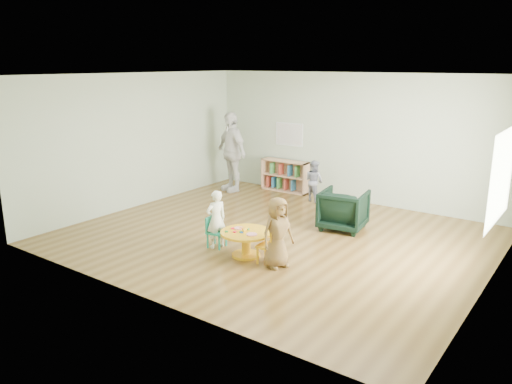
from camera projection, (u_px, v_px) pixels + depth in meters
room at (277, 130)px, 8.40m from camera, size 7.10×7.00×2.80m
activity_table at (246, 239)px, 7.92m from camera, size 0.82×0.82×0.45m
kid_chair_left at (215, 231)px, 8.32m from camera, size 0.32×0.32×0.52m
kid_chair_right at (270, 245)px, 7.61m from camera, size 0.31×0.31×0.55m
bookshelf at (285, 176)px, 11.95m from camera, size 1.20×0.30×0.75m
alphabet_poster at (289, 134)px, 11.79m from camera, size 0.74×0.01×0.54m
armchair at (343, 210)px, 9.18m from camera, size 0.90×0.92×0.74m
child_left at (216, 219)px, 8.24m from camera, size 0.35×0.42×0.98m
child_right at (277, 232)px, 7.44m from camera, size 0.52×0.62×1.08m
toddler at (314, 181)px, 11.02m from camera, size 0.52×0.45×0.92m
adult_caretaker at (231, 152)px, 11.83m from camera, size 1.20×0.82×1.89m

